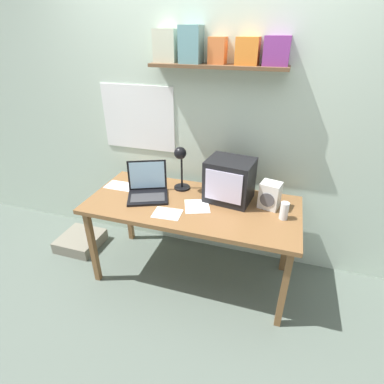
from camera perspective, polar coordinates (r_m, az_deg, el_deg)
The scene contains 12 objects.
ground_plane at distance 2.79m, azimuth 0.00°, elevation -15.23°, with size 12.00×12.00×0.00m, color #58645A.
back_wall at distance 2.55m, azimuth 3.28°, elevation 14.44°, with size 5.60×0.24×2.60m.
corner_desk at distance 2.38m, azimuth 0.00°, elevation -3.40°, with size 1.65×0.74×0.73m.
crt_monitor at distance 2.34m, azimuth 7.16°, elevation 2.23°, with size 0.38×0.33×0.34m.
laptop at distance 2.46m, azimuth -8.45°, elevation 0.86°, with size 0.40×0.38×0.27m.
desk_lamp at distance 2.42m, azimuth -2.17°, elevation 5.76°, with size 0.14×0.17×0.39m.
juice_glass at distance 2.23m, azimuth 17.13°, elevation -3.58°, with size 0.06×0.06×0.13m.
space_heater at distance 2.32m, azimuth 14.62°, elevation -0.60°, with size 0.17×0.16×0.20m.
loose_paper_near_monitor at distance 2.30m, azimuth 0.97°, elevation -2.73°, with size 0.25×0.26×0.00m.
printed_handout at distance 2.22m, azimuth -4.74°, elevation -4.10°, with size 0.22×0.17×0.00m.
loose_paper_near_laptop at distance 2.67m, azimuth -13.03°, elevation 1.09°, with size 0.30×0.16×0.00m.
floor_cushion at distance 3.26m, azimuth -20.44°, elevation -8.72°, with size 0.39×0.39×0.11m.
Camera 1 is at (0.61, -1.93, 1.93)m, focal length 28.00 mm.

